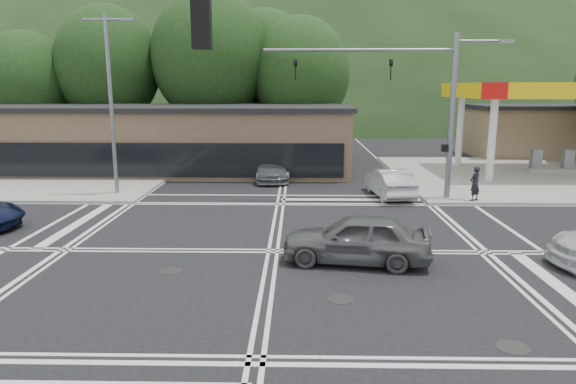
{
  "coord_description": "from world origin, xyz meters",
  "views": [
    {
      "loc": [
        0.86,
        -16.73,
        5.5
      ],
      "look_at": [
        0.45,
        3.26,
        1.4
      ],
      "focal_mm": 32.0,
      "sensor_mm": 36.0,
      "label": 1
    }
  ],
  "objects_px": {
    "car_grey_center": "(356,238)",
    "car_northbound": "(271,169)",
    "car_queue_a": "(390,183)",
    "pedestrian": "(475,184)",
    "car_queue_b": "(301,161)"
  },
  "relations": [
    {
      "from": "car_grey_center",
      "to": "car_northbound",
      "type": "relative_size",
      "value": 0.99
    },
    {
      "from": "car_queue_a",
      "to": "pedestrian",
      "type": "height_order",
      "value": "pedestrian"
    },
    {
      "from": "car_northbound",
      "to": "pedestrian",
      "type": "xyz_separation_m",
      "value": [
        10.1,
        -6.11,
        0.29
      ]
    },
    {
      "from": "car_grey_center",
      "to": "car_queue_b",
      "type": "xyz_separation_m",
      "value": [
        -1.71,
        17.36,
        0.01
      ]
    },
    {
      "from": "car_queue_b",
      "to": "pedestrian",
      "type": "height_order",
      "value": "pedestrian"
    },
    {
      "from": "car_queue_b",
      "to": "pedestrian",
      "type": "distance_m",
      "value": 12.09
    },
    {
      "from": "car_grey_center",
      "to": "pedestrian",
      "type": "relative_size",
      "value": 2.8
    },
    {
      "from": "car_grey_center",
      "to": "car_northbound",
      "type": "distance_m",
      "value": 15.09
    },
    {
      "from": "car_queue_a",
      "to": "car_queue_b",
      "type": "height_order",
      "value": "car_queue_b"
    },
    {
      "from": "car_queue_a",
      "to": "car_northbound",
      "type": "distance_m",
      "value": 7.8
    },
    {
      "from": "car_grey_center",
      "to": "car_queue_a",
      "type": "xyz_separation_m",
      "value": [
        2.79,
        10.07,
        -0.06
      ]
    },
    {
      "from": "car_queue_a",
      "to": "car_northbound",
      "type": "relative_size",
      "value": 0.94
    },
    {
      "from": "car_grey_center",
      "to": "car_queue_b",
      "type": "distance_m",
      "value": 17.44
    },
    {
      "from": "car_northbound",
      "to": "pedestrian",
      "type": "bearing_deg",
      "value": -37.68
    },
    {
      "from": "car_grey_center",
      "to": "car_queue_a",
      "type": "relative_size",
      "value": 1.05
    }
  ]
}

